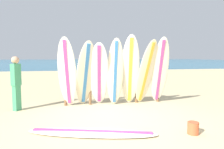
{
  "coord_description": "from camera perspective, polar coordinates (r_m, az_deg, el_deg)",
  "views": [
    {
      "loc": [
        -0.87,
        -4.56,
        1.55
      ],
      "look_at": [
        0.44,
        2.31,
        0.93
      ],
      "focal_mm": 33.31,
      "sensor_mm": 36.0,
      "label": 1
    }
  ],
  "objects": [
    {
      "name": "small_boat_offshore",
      "position": [
        35.84,
        3.11,
        2.98
      ],
      "size": [
        2.67,
        1.66,
        0.71
      ],
      "color": "#B22D28",
      "rests_on": "ocean_water"
    },
    {
      "name": "surfboard_rack",
      "position": [
        6.75,
        0.47,
        -1.96
      ],
      "size": [
        3.17,
        0.09,
        1.18
      ],
      "color": "brown",
      "rests_on": "ground"
    },
    {
      "name": "surfboard_leaning_far_right",
      "position": [
        6.71,
        12.99,
        0.78
      ],
      "size": [
        0.71,
        1.15,
        2.12
      ],
      "color": "silver",
      "rests_on": "ground"
    },
    {
      "name": "surfboard_lying_on_sand",
      "position": [
        4.3,
        -5.55,
        -15.57
      ],
      "size": [
        2.65,
        1.22,
        0.08
      ],
      "color": "white",
      "rests_on": "ground"
    },
    {
      "name": "beachgoer_standing",
      "position": [
        6.46,
        -24.83,
        -1.61
      ],
      "size": [
        0.26,
        0.29,
        1.54
      ],
      "color": "#3F9966",
      "rests_on": "ground"
    },
    {
      "name": "surfboard_leaning_right",
      "position": [
        6.56,
        9.34,
        0.42
      ],
      "size": [
        0.67,
        1.07,
        2.05
      ],
      "color": "beige",
      "rests_on": "ground"
    },
    {
      "name": "surfboard_leaning_center_right",
      "position": [
        6.43,
        5.04,
        0.97
      ],
      "size": [
        0.73,
        1.03,
        2.18
      ],
      "color": "silver",
      "rests_on": "ground"
    },
    {
      "name": "ground_plane",
      "position": [
        4.9,
        0.04,
        -13.36
      ],
      "size": [
        120.0,
        120.0,
        0.0
      ],
      "primitive_type": "plane",
      "color": "#D3BC8C"
    },
    {
      "name": "surfboard_leaning_center",
      "position": [
        6.34,
        0.9,
        0.48
      ],
      "size": [
        0.55,
        0.67,
        2.08
      ],
      "color": "beige",
      "rests_on": "ground"
    },
    {
      "name": "surfboard_leaning_far_left",
      "position": [
        6.27,
        -12.19,
        0.39
      ],
      "size": [
        0.66,
        0.81,
        2.1
      ],
      "color": "white",
      "rests_on": "ground"
    },
    {
      "name": "sand_bucket",
      "position": [
        4.55,
        21.37,
        -13.53
      ],
      "size": [
        0.22,
        0.22,
        0.25
      ],
      "primitive_type": "cylinder",
      "color": "#CC5933",
      "rests_on": "ground"
    },
    {
      "name": "ocean_water",
      "position": [
        62.59,
        -9.97,
        3.56
      ],
      "size": [
        120.0,
        80.0,
        0.01
      ],
      "primitive_type": "cube",
      "color": "#196B93",
      "rests_on": "ground"
    },
    {
      "name": "surfboard_leaning_center_left",
      "position": [
        6.34,
        -3.55,
        -0.13
      ],
      "size": [
        0.68,
        1.0,
        1.95
      ],
      "color": "white",
      "rests_on": "ground"
    },
    {
      "name": "surfboard_leaning_left",
      "position": [
        6.3,
        -7.26,
        0.01
      ],
      "size": [
        0.72,
        1.03,
        2.0
      ],
      "color": "beige",
      "rests_on": "ground"
    }
  ]
}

